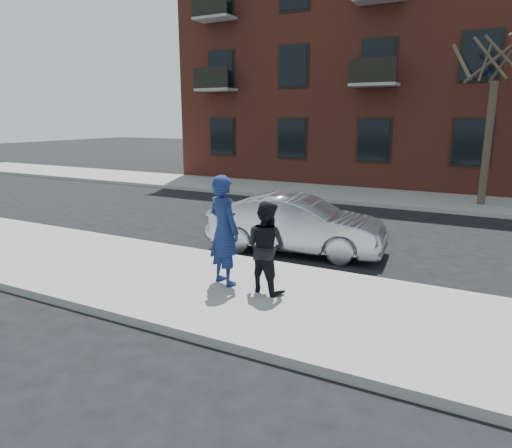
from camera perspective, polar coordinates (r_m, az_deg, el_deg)
The scene contains 10 objects.
ground at distance 8.98m, azimuth -6.88°, elevation -7.52°, with size 100.00×100.00×0.00m, color black.
near_sidewalk at distance 8.76m, azimuth -7.82°, elevation -7.56°, with size 50.00×3.50×0.15m, color gray.
near_curb at distance 10.19m, azimuth -1.96°, elevation -4.44°, with size 50.00×0.10×0.15m, color #999691.
far_sidewalk at distance 19.02m, azimuth 12.64°, elevation 3.53°, with size 50.00×3.50×0.15m, color gray.
far_curb at distance 17.31m, azimuth 11.06°, elevation 2.68°, with size 50.00×0.10×0.15m, color #999691.
apartment_building at distance 25.22m, azimuth 22.33°, elevation 19.08°, with size 24.30×10.30×12.30m.
street_tree at distance 18.05m, azimuth 28.09°, elevation 19.25°, with size 3.60×3.60×6.80m.
silver_sedan at distance 10.89m, azimuth 5.05°, elevation -0.01°, with size 1.45×4.15×1.37m, color #999BA3.
man_hoodie at distance 8.29m, azimuth -4.04°, elevation -0.79°, with size 0.87×0.73×2.02m.
man_peacoat at distance 7.96m, azimuth 1.26°, elevation -2.87°, with size 0.91×0.78×1.62m.
Camera 1 is at (4.81, -6.89, 3.16)m, focal length 32.00 mm.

